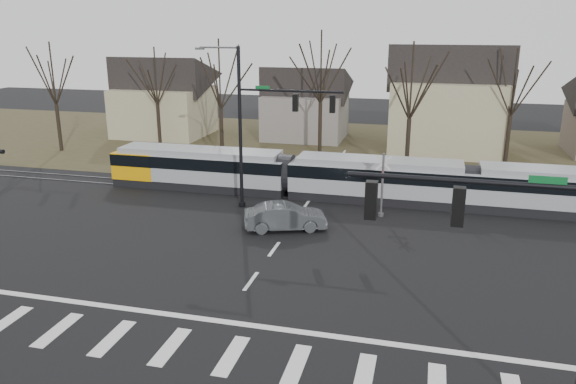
# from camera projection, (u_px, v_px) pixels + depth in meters

# --- Properties ---
(ground) EXTENTS (140.00, 140.00, 0.00)m
(ground) POSITION_uv_depth(u_px,v_px,m) (237.00, 301.00, 24.23)
(ground) COLOR black
(grass_verge) EXTENTS (140.00, 28.00, 0.01)m
(grass_verge) POSITION_uv_depth(u_px,v_px,m) (347.00, 148.00, 53.93)
(grass_verge) COLOR #38331E
(grass_verge) RESTS_ON ground
(crosswalk) EXTENTS (27.00, 2.60, 0.01)m
(crosswalk) POSITION_uv_depth(u_px,v_px,m) (200.00, 351.00, 20.52)
(crosswalk) COLOR silver
(crosswalk) RESTS_ON ground
(stop_line) EXTENTS (28.00, 0.35, 0.01)m
(stop_line) POSITION_uv_depth(u_px,v_px,m) (222.00, 321.00, 22.56)
(stop_line) COLOR silver
(stop_line) RESTS_ON ground
(lane_dashes) EXTENTS (0.18, 30.00, 0.01)m
(lane_dashes) POSITION_uv_depth(u_px,v_px,m) (313.00, 195.00, 39.08)
(lane_dashes) COLOR silver
(lane_dashes) RESTS_ON ground
(rail_pair) EXTENTS (90.00, 1.52, 0.06)m
(rail_pair) POSITION_uv_depth(u_px,v_px,m) (312.00, 196.00, 38.89)
(rail_pair) COLOR #59595E
(rail_pair) RESTS_ON ground
(tram) EXTENTS (37.93, 2.82, 2.87)m
(tram) POSITION_uv_depth(u_px,v_px,m) (375.00, 178.00, 37.62)
(tram) COLOR gray
(tram) RESTS_ON ground
(sedan) EXTENTS (4.65, 5.78, 1.56)m
(sedan) POSITION_uv_depth(u_px,v_px,m) (285.00, 217.00, 32.45)
(sedan) COLOR #43464A
(sedan) RESTS_ON ground
(signal_pole_near_right) EXTENTS (6.72, 0.44, 8.00)m
(signal_pole_near_right) POSITION_uv_depth(u_px,v_px,m) (519.00, 274.00, 14.79)
(signal_pole_near_right) COLOR black
(signal_pole_near_right) RESTS_ON ground
(signal_pole_far) EXTENTS (9.28, 0.44, 10.20)m
(signal_pole_far) POSITION_uv_depth(u_px,v_px,m) (264.00, 121.00, 34.76)
(signal_pole_far) COLOR black
(signal_pole_far) RESTS_ON ground
(rail_crossing_signal) EXTENTS (1.08, 0.36, 4.00)m
(rail_crossing_signal) POSITION_uv_depth(u_px,v_px,m) (382.00, 187.00, 34.38)
(rail_crossing_signal) COLOR #59595B
(rail_crossing_signal) RESTS_ON ground
(tree_row) EXTENTS (59.20, 7.20, 10.00)m
(tree_row) POSITION_uv_depth(u_px,v_px,m) (362.00, 105.00, 46.45)
(tree_row) COLOR black
(tree_row) RESTS_ON ground
(house_a) EXTENTS (9.72, 8.64, 8.60)m
(house_a) POSITION_uv_depth(u_px,v_px,m) (163.00, 93.00, 59.23)
(house_a) COLOR tan
(house_a) RESTS_ON ground
(house_b) EXTENTS (8.64, 7.56, 7.65)m
(house_b) POSITION_uv_depth(u_px,v_px,m) (306.00, 100.00, 57.68)
(house_b) COLOR slate
(house_b) RESTS_ON ground
(house_c) EXTENTS (10.80, 8.64, 10.10)m
(house_c) POSITION_uv_depth(u_px,v_px,m) (448.00, 95.00, 51.23)
(house_c) COLOR tan
(house_c) RESTS_ON ground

